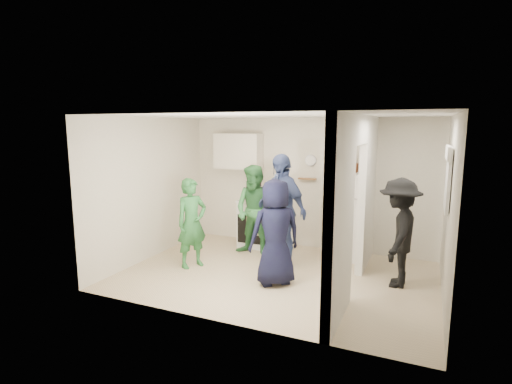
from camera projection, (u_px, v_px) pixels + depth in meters
floor at (276, 275)px, 6.35m from camera, size 4.80×4.80×0.00m
wall_back at (308, 184)px, 7.68m from camera, size 4.80×0.00×4.80m
wall_front at (225, 222)px, 4.61m from camera, size 4.80×0.00×4.80m
wall_left at (150, 188)px, 7.09m from camera, size 0.00×3.40×3.40m
wall_right at (449, 211)px, 5.20m from camera, size 0.00×3.40×3.40m
ceiling at (278, 116)px, 5.94m from camera, size 4.80×4.80×0.00m
partition_pier_back at (367, 192)px, 6.67m from camera, size 0.12×1.20×2.50m
partition_pier_front at (340, 221)px, 4.68m from camera, size 0.12×1.20×2.50m
partition_header at (359, 130)px, 5.50m from camera, size 0.12×1.00×0.40m
stove at (261, 223)px, 7.85m from camera, size 0.78×0.65×0.93m
upper_cabinet at (238, 151)px, 7.97m from camera, size 0.95×0.34×0.70m
fridge at (351, 216)px, 7.08m from camera, size 0.64×0.62×1.55m
wicker_basket at (347, 168)px, 7.03m from camera, size 0.35×0.25×0.15m
blue_bowl at (348, 160)px, 7.00m from camera, size 0.24×0.24×0.11m
yellow_cup_stack_top at (365, 166)px, 6.76m from camera, size 0.09×0.09×0.25m
wall_clock at (311, 160)px, 7.57m from camera, size 0.22×0.02×0.22m
spice_shelf at (307, 179)px, 7.62m from camera, size 0.35×0.08×0.03m
nook_window at (449, 179)px, 5.32m from camera, size 0.03×0.70×0.80m
nook_window_frame at (448, 179)px, 5.33m from camera, size 0.04×0.76×0.86m
nook_valance at (448, 153)px, 5.28m from camera, size 0.04×0.82×0.18m
yellow_cup_stack_stove at (250, 195)px, 7.60m from camera, size 0.09×0.09×0.25m
red_cup at (267, 199)px, 7.49m from camera, size 0.09×0.09×0.12m
person_green_left at (192, 223)px, 6.64m from camera, size 0.57×0.65×1.50m
person_green_center at (255, 211)px, 7.21m from camera, size 0.87×0.72×1.66m
person_denim at (281, 210)px, 6.74m from camera, size 1.20×0.93×1.90m
person_navy at (275, 232)px, 5.89m from camera, size 0.92×0.89×1.60m
person_nook at (399, 233)px, 5.84m from camera, size 0.64×1.06×1.61m
bottle_a at (251, 190)px, 7.96m from camera, size 0.06×0.06×0.30m
bottle_b at (250, 192)px, 7.74m from camera, size 0.06×0.06×0.32m
bottle_c at (261, 190)px, 7.91m from camera, size 0.06×0.06×0.33m
bottle_d at (260, 192)px, 7.69m from camera, size 0.06×0.06×0.30m
bottle_e at (268, 192)px, 7.89m from camera, size 0.08×0.08×0.25m
bottle_f at (269, 192)px, 7.68m from camera, size 0.07×0.07×0.32m
bottle_g at (276, 193)px, 7.78m from camera, size 0.07×0.07×0.26m
bottle_h at (244, 193)px, 7.76m from camera, size 0.06×0.06×0.25m
bottle_i at (265, 192)px, 7.83m from camera, size 0.06×0.06×0.28m
bottle_j at (272, 195)px, 7.54m from camera, size 0.06×0.06×0.28m
bottle_k at (251, 191)px, 7.88m from camera, size 0.06×0.06×0.28m
bottle_l at (265, 193)px, 7.56m from camera, size 0.07×0.07×0.31m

